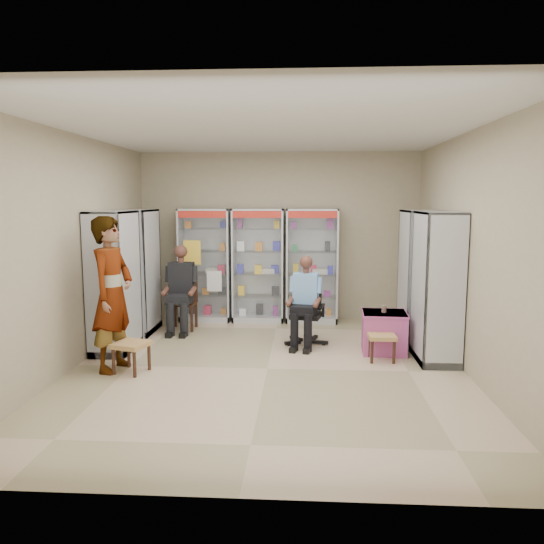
# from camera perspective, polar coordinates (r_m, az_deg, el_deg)

# --- Properties ---
(floor) EXTENTS (6.00, 6.00, 0.00)m
(floor) POSITION_cam_1_polar(r_m,az_deg,el_deg) (6.93, -0.50, -10.35)
(floor) COLOR tan
(floor) RESTS_ON ground
(room_shell) EXTENTS (5.02, 6.02, 3.01)m
(room_shell) POSITION_cam_1_polar(r_m,az_deg,el_deg) (6.59, -0.52, 6.15)
(room_shell) COLOR tan
(room_shell) RESTS_ON ground
(cabinet_back_left) EXTENTS (0.90, 0.50, 2.00)m
(cabinet_back_left) POSITION_cam_1_polar(r_m,az_deg,el_deg) (9.54, -7.18, 0.75)
(cabinet_back_left) COLOR #B2B6BA
(cabinet_back_left) RESTS_ON floor
(cabinet_back_mid) EXTENTS (0.90, 0.50, 2.00)m
(cabinet_back_mid) POSITION_cam_1_polar(r_m,az_deg,el_deg) (9.41, -1.48, 0.71)
(cabinet_back_mid) COLOR #B6B9BE
(cabinet_back_mid) RESTS_ON floor
(cabinet_back_right) EXTENTS (0.90, 0.50, 2.00)m
(cabinet_back_right) POSITION_cam_1_polar(r_m,az_deg,el_deg) (9.37, 4.31, 0.67)
(cabinet_back_right) COLOR #ACAEB4
(cabinet_back_right) RESTS_ON floor
(cabinet_right_far) EXTENTS (0.90, 0.50, 2.00)m
(cabinet_right_far) POSITION_cam_1_polar(r_m,az_deg,el_deg) (8.44, 15.55, -0.39)
(cabinet_right_far) COLOR #B9BCC1
(cabinet_right_far) RESTS_ON floor
(cabinet_right_near) EXTENTS (0.90, 0.50, 2.00)m
(cabinet_right_near) POSITION_cam_1_polar(r_m,az_deg,el_deg) (7.38, 17.32, -1.59)
(cabinet_right_near) COLOR #B4B5BB
(cabinet_right_near) RESTS_ON floor
(cabinet_left_far) EXTENTS (0.90, 0.50, 2.00)m
(cabinet_left_far) POSITION_cam_1_polar(r_m,az_deg,el_deg) (8.87, -14.21, 0.04)
(cabinet_left_far) COLOR #A1A3A8
(cabinet_left_far) RESTS_ON floor
(cabinet_left_near) EXTENTS (0.90, 0.50, 2.00)m
(cabinet_left_near) POSITION_cam_1_polar(r_m,az_deg,el_deg) (7.84, -16.63, -1.03)
(cabinet_left_near) COLOR silver
(cabinet_left_near) RESTS_ON floor
(wooden_chair) EXTENTS (0.42, 0.42, 0.94)m
(wooden_chair) POSITION_cam_1_polar(r_m,az_deg,el_deg) (8.96, -9.55, -3.18)
(wooden_chair) COLOR black
(wooden_chair) RESTS_ON floor
(seated_customer) EXTENTS (0.44, 0.60, 1.34)m
(seated_customer) POSITION_cam_1_polar(r_m,az_deg,el_deg) (8.88, -9.65, -1.97)
(seated_customer) COLOR black
(seated_customer) RESTS_ON floor
(office_chair) EXTENTS (0.64, 0.64, 0.99)m
(office_chair) POSITION_cam_1_polar(r_m,az_deg,el_deg) (7.96, 3.67, -4.28)
(office_chair) COLOR black
(office_chair) RESTS_ON floor
(seated_shopkeeper) EXTENTS (0.52, 0.65, 1.26)m
(seated_shopkeeper) POSITION_cam_1_polar(r_m,az_deg,el_deg) (7.89, 3.68, -3.40)
(seated_shopkeeper) COLOR #76B9E9
(seated_shopkeeper) RESTS_ON floor
(pink_trunk) EXTENTS (0.63, 0.61, 0.58)m
(pink_trunk) POSITION_cam_1_polar(r_m,az_deg,el_deg) (7.74, 11.95, -6.36)
(pink_trunk) COLOR #AC4475
(pink_trunk) RESTS_ON floor
(tea_glass) EXTENTS (0.07, 0.07, 0.10)m
(tea_glass) POSITION_cam_1_polar(r_m,az_deg,el_deg) (7.66, 11.95, -3.91)
(tea_glass) COLOR #5D2508
(tea_glass) RESTS_ON pink_trunk
(woven_stool_a) EXTENTS (0.36, 0.36, 0.36)m
(woven_stool_a) POSITION_cam_1_polar(r_m,az_deg,el_deg) (7.37, 11.68, -7.94)
(woven_stool_a) COLOR #A58D45
(woven_stool_a) RESTS_ON floor
(woven_stool_b) EXTENTS (0.49, 0.49, 0.39)m
(woven_stool_b) POSITION_cam_1_polar(r_m,az_deg,el_deg) (6.97, -14.88, -8.85)
(woven_stool_b) COLOR #9C6D41
(woven_stool_b) RESTS_ON floor
(standing_man) EXTENTS (0.59, 0.79, 1.96)m
(standing_man) POSITION_cam_1_polar(r_m,az_deg,el_deg) (6.97, -16.81, -2.28)
(standing_man) COLOR gray
(standing_man) RESTS_ON floor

